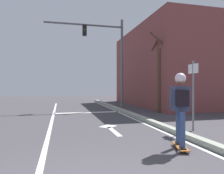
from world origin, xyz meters
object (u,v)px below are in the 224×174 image
at_px(street_sign_post, 193,85).
at_px(roadside_tree, 160,77).
at_px(skater, 181,100).
at_px(traffic_signal_mast, 106,48).
at_px(skateboard, 180,146).

bearing_deg(street_sign_post, roadside_tree, 75.85).
distance_m(skater, street_sign_post, 2.29).
bearing_deg(skater, roadside_tree, 66.97).
height_order(street_sign_post, roadside_tree, roadside_tree).
bearing_deg(traffic_signal_mast, roadside_tree, -43.37).
relative_size(traffic_signal_mast, street_sign_post, 2.54).
xyz_separation_m(traffic_signal_mast, street_sign_post, (1.34, -6.91, -2.33)).
height_order(skateboard, roadside_tree, roadside_tree).
bearing_deg(skateboard, street_sign_post, 48.07).
height_order(traffic_signal_mast, street_sign_post, traffic_signal_mast).
height_order(skateboard, street_sign_post, street_sign_post).
xyz_separation_m(skateboard, roadside_tree, (2.65, 6.23, 1.87)).
bearing_deg(skateboard, roadside_tree, 66.96).
bearing_deg(traffic_signal_mast, street_sign_post, -79.05).
relative_size(street_sign_post, roadside_tree, 0.51).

